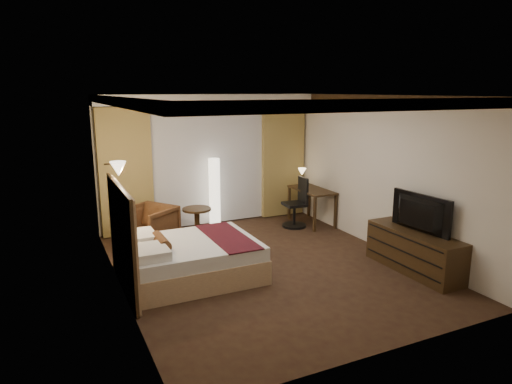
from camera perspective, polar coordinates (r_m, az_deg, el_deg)
name	(u,v)px	position (r m, az deg, el deg)	size (l,w,h in m)	color
floor	(267,266)	(7.45, 1.33, -9.28)	(4.50, 5.50, 0.01)	#321C13
ceiling	(268,96)	(6.91, 1.45, 11.97)	(4.50, 5.50, 0.01)	white
back_wall	(208,160)	(9.56, -6.05, 3.96)	(4.50, 0.02, 2.70)	white
left_wall	(117,199)	(6.40, -16.94, -0.84)	(0.02, 5.50, 2.70)	white
right_wall	(382,173)	(8.30, 15.42, 2.25)	(0.02, 5.50, 2.70)	white
crown_molding	(267,100)	(6.91, 1.45, 11.47)	(4.50, 5.50, 0.12)	black
soffit	(211,99)	(9.22, -5.70, 11.45)	(4.50, 0.50, 0.20)	white
curtain_sheer	(209,166)	(9.50, -5.87, 3.30)	(2.48, 0.04, 2.45)	silver
curtain_left_drape	(126,172)	(9.03, -15.97, 2.38)	(1.00, 0.14, 2.45)	#AA934E
curtain_right_drape	(283,161)	(10.13, 3.36, 3.92)	(1.00, 0.14, 2.45)	#AA934E
wall_sconce	(118,169)	(7.19, -16.85, 2.81)	(0.24, 0.24, 0.24)	white
bed	(192,260)	(7.01, -8.06, -8.37)	(1.94, 1.51, 0.57)	white
headboard	(123,239)	(6.65, -16.30, -5.66)	(0.12, 1.81, 1.50)	tan
armchair	(149,225)	(8.44, -13.24, -3.99)	(0.81, 0.75, 0.83)	#462C15
side_table	(197,223)	(8.76, -7.36, -3.92)	(0.54, 0.54, 0.60)	black
floor_lamp	(215,193)	(9.33, -5.20, -0.14)	(0.31, 0.31, 1.45)	white
desk	(312,206)	(9.72, 6.96, -1.79)	(0.55, 1.14, 0.75)	black
desk_lamp	(302,178)	(9.95, 5.76, 1.79)	(0.18, 0.18, 0.34)	#FFD899
office_chair	(295,202)	(9.42, 4.84, -1.31)	(0.50, 0.50, 1.04)	black
dresser	(414,251)	(7.58, 19.16, -7.00)	(0.50, 1.67, 0.65)	black
television	(416,212)	(7.37, 19.35, -2.35)	(1.09, 0.63, 0.14)	black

